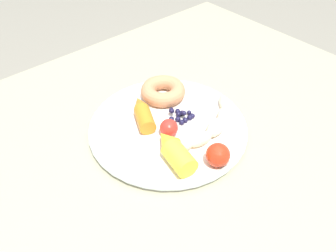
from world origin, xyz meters
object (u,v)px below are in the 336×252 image
at_px(dining_table, 158,174).
at_px(carrot_orange, 142,112).
at_px(plate, 168,127).
at_px(tomato_mid, 218,155).
at_px(blueberry_pile, 181,115).
at_px(tomato_near, 169,128).
at_px(donut, 163,91).
at_px(banana, 211,126).
at_px(carrot_yellow, 173,151).

relative_size(dining_table, carrot_orange, 10.85).
height_order(plate, tomato_mid, tomato_mid).
xyz_separation_m(blueberry_pile, tomato_mid, (0.04, 0.13, 0.01)).
height_order(carrot_orange, tomato_near, tomato_near).
distance_m(donut, tomato_mid, 0.22).
xyz_separation_m(plate, banana, (-0.05, 0.07, 0.02)).
relative_size(donut, tomato_near, 2.73).
xyz_separation_m(blueberry_pile, tomato_near, (0.05, 0.02, 0.01)).
distance_m(carrot_orange, donut, 0.08).
relative_size(banana, carrot_orange, 2.00).
bearing_deg(tomato_mid, dining_table, -70.11).
height_order(dining_table, plate, plate).
relative_size(banana, blueberry_pile, 3.95).
distance_m(donut, blueberry_pile, 0.08).
bearing_deg(tomato_mid, donut, -104.45).
distance_m(dining_table, carrot_orange, 0.14).
height_order(carrot_orange, blueberry_pile, carrot_orange).
bearing_deg(carrot_orange, dining_table, 74.67).
bearing_deg(banana, blueberry_pile, -75.28).
relative_size(donut, blueberry_pile, 1.82).
distance_m(banana, tomato_mid, 0.09).
xyz_separation_m(carrot_yellow, tomato_near, (-0.03, -0.05, -0.00)).
bearing_deg(tomato_near, tomato_mid, 98.19).
relative_size(carrot_yellow, donut, 1.10).
bearing_deg(blueberry_pile, plate, 2.91).
xyz_separation_m(tomato_near, tomato_mid, (-0.02, 0.11, 0.00)).
relative_size(carrot_orange, tomato_near, 2.95).
distance_m(plate, tomato_mid, 0.13).
xyz_separation_m(carrot_yellow, donut, (-0.11, -0.15, -0.00)).
relative_size(dining_table, banana, 5.41).
distance_m(dining_table, donut, 0.18).
bearing_deg(donut, blueberry_pile, 76.37).
distance_m(carrot_yellow, blueberry_pile, 0.11).
bearing_deg(donut, tomato_mid, 75.55).
distance_m(carrot_orange, carrot_yellow, 0.13).
relative_size(plate, banana, 1.50).
relative_size(plate, blueberry_pile, 5.91).
bearing_deg(plate, blueberry_pile, -177.09).
xyz_separation_m(donut, blueberry_pile, (0.02, 0.08, -0.01)).
relative_size(carrot_yellow, tomato_near, 3.00).
bearing_deg(plate, tomato_mid, 90.29).
xyz_separation_m(banana, blueberry_pile, (0.02, -0.07, -0.01)).
bearing_deg(donut, banana, 89.56).
relative_size(banana, tomato_mid, 4.88).
relative_size(carrot_orange, donut, 1.08).
bearing_deg(dining_table, tomato_near, 167.42).
distance_m(banana, donut, 0.15).
bearing_deg(donut, plate, 55.29).
relative_size(carrot_yellow, tomato_mid, 2.47).
bearing_deg(carrot_yellow, carrot_orange, -102.09).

